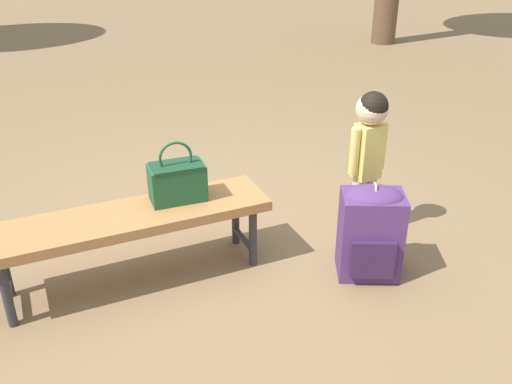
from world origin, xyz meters
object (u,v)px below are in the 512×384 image
(handbag, at_px, (177,180))
(park_bench, at_px, (131,222))
(backpack_large, at_px, (371,229))
(child_standing, at_px, (369,142))

(handbag, bearing_deg, park_bench, -165.64)
(backpack_large, bearing_deg, park_bench, 163.60)
(park_bench, xyz_separation_m, child_standing, (1.53, 0.03, 0.28))
(park_bench, height_order, child_standing, child_standing)
(handbag, height_order, backpack_large, handbag)
(child_standing, relative_size, backpack_large, 1.65)
(handbag, distance_m, child_standing, 1.23)
(park_bench, relative_size, backpack_large, 2.69)
(handbag, distance_m, backpack_large, 1.17)
(park_bench, bearing_deg, backpack_large, -16.40)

